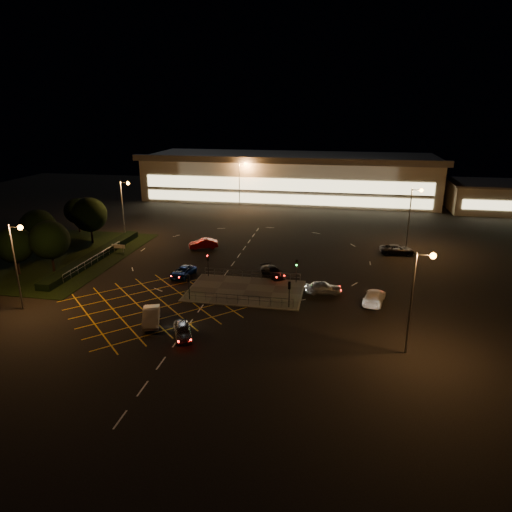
% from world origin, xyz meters
% --- Properties ---
extents(ground, '(180.00, 180.00, 0.00)m').
position_xyz_m(ground, '(0.00, 0.00, 0.00)').
color(ground, black).
rests_on(ground, ground).
extents(pedestrian_island, '(14.00, 9.00, 0.12)m').
position_xyz_m(pedestrian_island, '(2.00, -2.00, 0.06)').
color(pedestrian_island, '#4C4944').
rests_on(pedestrian_island, ground).
extents(grass_verge, '(18.00, 30.00, 0.08)m').
position_xyz_m(grass_verge, '(-28.00, 6.00, 0.04)').
color(grass_verge, black).
rests_on(grass_verge, ground).
extents(hedge, '(2.00, 26.00, 1.00)m').
position_xyz_m(hedge, '(-23.00, 6.00, 0.50)').
color(hedge, black).
rests_on(hedge, ground).
extents(supermarket, '(72.00, 26.50, 10.50)m').
position_xyz_m(supermarket, '(0.00, 61.95, 5.31)').
color(supermarket, beige).
rests_on(supermarket, ground).
extents(retail_unit_a, '(18.80, 14.80, 6.35)m').
position_xyz_m(retail_unit_a, '(46.00, 53.97, 3.21)').
color(retail_unit_a, beige).
rests_on(retail_unit_a, ground).
extents(streetlight_sw, '(1.78, 0.56, 10.03)m').
position_xyz_m(streetlight_sw, '(-21.56, -12.00, 6.56)').
color(streetlight_sw, slate).
rests_on(streetlight_sw, ground).
extents(streetlight_se, '(1.78, 0.56, 10.03)m').
position_xyz_m(streetlight_se, '(20.44, -14.00, 6.56)').
color(streetlight_se, slate).
rests_on(streetlight_se, ground).
extents(streetlight_nw, '(1.78, 0.56, 10.03)m').
position_xyz_m(streetlight_nw, '(-23.56, 18.00, 6.56)').
color(streetlight_nw, slate).
rests_on(streetlight_nw, ground).
extents(streetlight_ne, '(1.78, 0.56, 10.03)m').
position_xyz_m(streetlight_ne, '(24.44, 20.00, 6.56)').
color(streetlight_ne, slate).
rests_on(streetlight_ne, ground).
extents(streetlight_far_left, '(1.78, 0.56, 10.03)m').
position_xyz_m(streetlight_far_left, '(-9.56, 48.00, 6.56)').
color(streetlight_far_left, slate).
rests_on(streetlight_far_left, ground).
extents(streetlight_far_right, '(1.78, 0.56, 10.03)m').
position_xyz_m(streetlight_far_right, '(30.44, 50.00, 6.56)').
color(streetlight_far_right, slate).
rests_on(streetlight_far_right, ground).
extents(signal_sw, '(0.28, 0.30, 3.15)m').
position_xyz_m(signal_sw, '(-4.00, -5.99, 2.37)').
color(signal_sw, black).
rests_on(signal_sw, pedestrian_island).
extents(signal_se, '(0.28, 0.30, 3.15)m').
position_xyz_m(signal_se, '(8.00, -5.99, 2.37)').
color(signal_se, black).
rests_on(signal_se, pedestrian_island).
extents(signal_nw, '(0.28, 0.30, 3.15)m').
position_xyz_m(signal_nw, '(-4.00, 1.99, 2.37)').
color(signal_nw, black).
rests_on(signal_nw, pedestrian_island).
extents(signal_ne, '(0.28, 0.30, 3.15)m').
position_xyz_m(signal_ne, '(8.00, 1.99, 2.37)').
color(signal_ne, black).
rests_on(signal_ne, pedestrian_island).
extents(tree_a, '(5.04, 5.04, 6.86)m').
position_xyz_m(tree_a, '(-30.00, -2.00, 4.33)').
color(tree_a, black).
rests_on(tree_a, ground).
extents(tree_b, '(5.40, 5.40, 7.35)m').
position_xyz_m(tree_b, '(-32.00, 6.00, 4.64)').
color(tree_b, black).
rests_on(tree_b, ground).
extents(tree_c, '(5.76, 5.76, 7.84)m').
position_xyz_m(tree_c, '(-28.00, 14.00, 4.95)').
color(tree_c, black).
rests_on(tree_c, ground).
extents(tree_d, '(4.68, 4.68, 6.37)m').
position_xyz_m(tree_d, '(-34.00, 20.00, 4.02)').
color(tree_d, black).
rests_on(tree_d, ground).
extents(tree_e, '(5.40, 5.40, 7.35)m').
position_xyz_m(tree_e, '(-26.00, 0.00, 4.64)').
color(tree_e, black).
rests_on(tree_e, ground).
extents(car_near_silver, '(3.29, 4.50, 1.42)m').
position_xyz_m(car_near_silver, '(-1.71, -14.93, 0.71)').
color(car_near_silver, '#989A9E').
rests_on(car_near_silver, ground).
extents(car_queue_white, '(3.22, 5.08, 1.58)m').
position_xyz_m(car_queue_white, '(-6.07, -12.52, 0.79)').
color(car_queue_white, white).
rests_on(car_queue_white, ground).
extents(car_left_blue, '(2.94, 4.99, 1.30)m').
position_xyz_m(car_left_blue, '(-7.50, 1.58, 0.65)').
color(car_left_blue, navy).
rests_on(car_left_blue, ground).
extents(car_far_dkgrey, '(4.30, 4.80, 1.34)m').
position_xyz_m(car_far_dkgrey, '(4.61, 3.86, 0.67)').
color(car_far_dkgrey, black).
rests_on(car_far_dkgrey, ground).
extents(car_right_silver, '(4.71, 2.43, 1.53)m').
position_xyz_m(car_right_silver, '(11.66, -0.86, 0.77)').
color(car_right_silver, '#B2B4B9').
rests_on(car_right_silver, ground).
extents(car_circ_red, '(4.98, 3.32, 1.55)m').
position_xyz_m(car_circ_red, '(-8.59, 14.66, 0.78)').
color(car_circ_red, maroon).
rests_on(car_circ_red, ground).
extents(car_east_grey, '(5.46, 2.79, 1.48)m').
position_xyz_m(car_east_grey, '(22.34, 17.30, 0.74)').
color(car_east_grey, black).
rests_on(car_east_grey, ground).
extents(car_approach_white, '(3.24, 5.66, 1.55)m').
position_xyz_m(car_approach_white, '(17.72, -2.65, 0.77)').
color(car_approach_white, silver).
rests_on(car_approach_white, ground).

